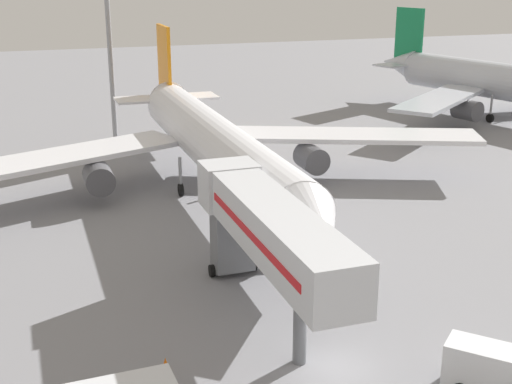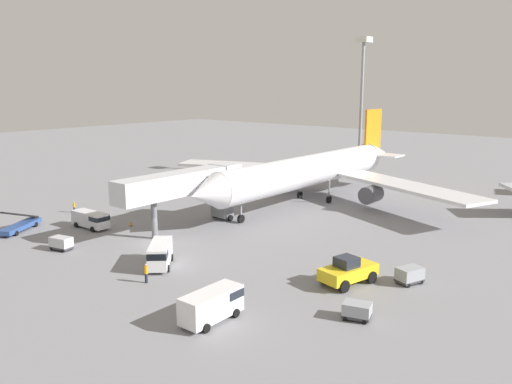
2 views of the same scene
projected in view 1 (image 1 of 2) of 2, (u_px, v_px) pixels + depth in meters
The scene contains 6 objects.
ground_plane at pixel (335, 369), 34.84m from camera, with size 300.00×300.00×0.00m, color gray.
airplane_at_gate at pixel (211, 142), 60.02m from camera, with size 52.97×48.92×13.19m.
jet_bridge at pixel (264, 225), 38.62m from camera, with size 3.46×18.30×7.35m.
service_van_mid_left at pixel (506, 371), 32.19m from camera, with size 4.87×5.06×2.37m.
safety_cone_bravo at pixel (165, 364), 34.70m from camera, with size 0.43×0.43×0.65m.
airplane_background at pixel (511, 83), 89.39m from camera, with size 42.43×46.23×13.49m.
Camera 1 is at (-13.52, -27.53, 19.15)m, focal length 48.93 mm.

